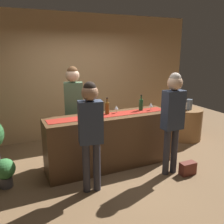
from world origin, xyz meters
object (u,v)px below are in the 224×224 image
customer_sipping (173,113)px  customer_browsing (91,126)px  bartender (74,102)px  round_side_table (187,124)px  wine_glass_near_customer (151,105)px  potted_plant_small (5,171)px  wine_bottle_green (141,105)px  wine_glass_mid_counter (116,108)px  vase_on_side_table (189,104)px  wine_bottle_amber (107,108)px  handbag (188,168)px

customer_sipping → customer_browsing: size_ratio=1.04×
bartender → customer_sipping: bartender is taller
bartender → round_side_table: (2.70, -0.09, -0.75)m
wine_glass_near_customer → potted_plant_small: wine_glass_near_customer is taller
wine_bottle_green → potted_plant_small: 2.56m
potted_plant_small → customer_sipping: bearing=-15.1°
wine_glass_near_customer → bartender: bearing=155.8°
wine_glass_mid_counter → bartender: 0.82m
wine_bottle_green → round_side_table: size_ratio=0.41×
customer_sipping → potted_plant_small: (-2.59, 0.70, -0.81)m
bartender → round_side_table: 2.80m
customer_sipping → vase_on_side_table: bearing=40.7°
wine_glass_mid_counter → customer_browsing: 1.00m
wine_bottle_amber → round_side_table: wine_bottle_amber is taller
wine_glass_mid_counter → round_side_table: bearing=11.9°
customer_browsing → round_side_table: size_ratio=2.25×
wine_glass_near_customer → vase_on_side_table: 1.45m
wine_bottle_green → customer_sipping: 0.75m
wine_bottle_green → customer_browsing: customer_browsing is taller
wine_glass_near_customer → vase_on_side_table: bearing=18.7°
wine_bottle_green → bartender: (-1.15, 0.53, 0.04)m
bartender → round_side_table: size_ratio=2.42×
wine_glass_near_customer → bartender: 1.45m
wine_glass_near_customer → customer_sipping: 0.67m
wine_glass_mid_counter → vase_on_side_table: bearing=10.7°
wine_bottle_green → bartender: size_ratio=0.17×
bartender → potted_plant_small: bartender is taller
wine_bottle_amber → vase_on_side_table: (2.22, 0.38, -0.22)m
wine_glass_mid_counter → round_side_table: size_ratio=0.19×
wine_bottle_green → customer_browsing: size_ratio=0.18×
wine_bottle_amber → handbag: wine_bottle_amber is taller
customer_sipping → customer_browsing: customer_sipping is taller
wine_bottle_green → wine_glass_near_customer: size_ratio=2.10×
round_side_table → handbag: round_side_table is taller
vase_on_side_table → potted_plant_small: (-3.96, -0.43, -0.59)m
handbag → wine_bottle_amber: bearing=140.5°
customer_browsing → wine_bottle_green: bearing=38.7°
potted_plant_small → handbag: potted_plant_small is taller
wine_bottle_green → wine_glass_near_customer: bearing=-20.1°
wine_bottle_amber → wine_glass_mid_counter: bearing=-3.0°
customer_browsing → vase_on_side_table: 2.98m
wine_bottle_green → round_side_table: bearing=15.8°
bartender → handbag: size_ratio=6.41×
customer_sipping → handbag: customer_sipping is taller
bartender → vase_on_side_table: size_ratio=7.48×
wine_glass_mid_counter → round_side_table: wine_glass_mid_counter is taller
potted_plant_small → handbag: (2.85, -0.87, -0.16)m
customer_browsing → vase_on_side_table: (2.77, 1.07, -0.17)m
bartender → vase_on_side_table: bartender is taller
customer_browsing → vase_on_side_table: size_ratio=6.95×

